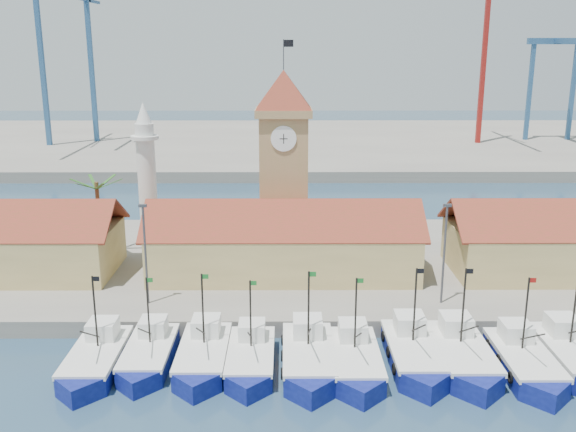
{
  "coord_description": "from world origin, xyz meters",
  "views": [
    {
      "loc": [
        0.16,
        -40.98,
        23.63
      ],
      "look_at": [
        0.42,
        18.0,
        7.87
      ],
      "focal_mm": 40.0,
      "sensor_mm": 36.0,
      "label": 1
    }
  ],
  "objects_px": {
    "boat_0": "(95,362)",
    "clock_tower": "(284,159)",
    "boat_5": "(356,363)",
    "minaret": "(147,176)"
  },
  "relations": [
    {
      "from": "boat_0",
      "to": "clock_tower",
      "type": "xyz_separation_m",
      "value": [
        14.05,
        23.52,
        11.17
      ]
    },
    {
      "from": "boat_0",
      "to": "boat_5",
      "type": "height_order",
      "value": "boat_0"
    },
    {
      "from": "boat_5",
      "to": "clock_tower",
      "type": "relative_size",
      "value": 0.44
    },
    {
      "from": "boat_0",
      "to": "minaret",
      "type": "xyz_separation_m",
      "value": [
        -0.95,
        25.53,
        8.94
      ]
    },
    {
      "from": "boat_5",
      "to": "clock_tower",
      "type": "height_order",
      "value": "clock_tower"
    },
    {
      "from": "boat_0",
      "to": "boat_5",
      "type": "relative_size",
      "value": 1.01
    },
    {
      "from": "boat_5",
      "to": "minaret",
      "type": "bearing_deg",
      "value": 128.28
    },
    {
      "from": "boat_0",
      "to": "boat_5",
      "type": "distance_m",
      "value": 19.43
    },
    {
      "from": "boat_5",
      "to": "minaret",
      "type": "relative_size",
      "value": 0.61
    },
    {
      "from": "boat_0",
      "to": "clock_tower",
      "type": "height_order",
      "value": "clock_tower"
    }
  ]
}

